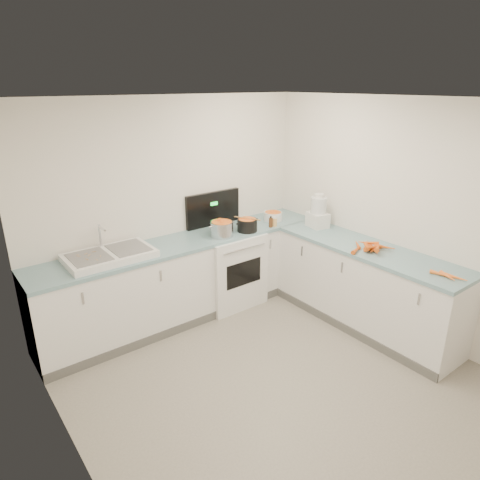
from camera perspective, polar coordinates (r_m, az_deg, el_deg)
floor at (r=4.15m, az=6.31°, el=-19.00°), size 3.50×4.00×0.00m
ceiling at (r=3.22m, az=8.10°, el=17.97°), size 3.50×4.00×0.00m
wall_back at (r=5.03m, az=-9.01°, el=4.25°), size 3.50×0.00×2.50m
wall_left at (r=2.70m, az=-21.21°, el=-11.73°), size 0.00×4.00×2.50m
wall_right at (r=4.82m, az=22.18°, el=2.27°), size 0.00×4.00×2.50m
counter_back at (r=5.06m, az=-6.88°, el=-5.01°), size 3.50×0.62×0.94m
counter_right at (r=5.01m, az=16.30°, el=-5.96°), size 0.62×2.20×0.94m
stove at (r=5.32m, az=-1.70°, el=-3.51°), size 0.76×0.65×1.36m
sink at (r=4.51m, az=-17.00°, el=-1.98°), size 0.86×0.52×0.31m
steel_pot at (r=4.94m, az=-2.44°, el=1.36°), size 0.32×0.32×0.20m
black_pot at (r=5.11m, az=0.97°, el=1.89°), size 0.29×0.29×0.17m
wooden_spoon at (r=5.08m, az=0.98°, el=2.90°), size 0.17×0.31×0.01m
mixing_bowl at (r=5.54m, az=4.41°, el=3.18°), size 0.29×0.29×0.11m
extract_bottle at (r=5.27m, az=4.12°, el=2.33°), size 0.05×0.05×0.12m
spice_jar at (r=5.31m, az=4.63°, el=2.38°), size 0.06×0.06×0.10m
food_processor at (r=5.32m, az=10.37°, el=3.58°), size 0.25×0.28×0.42m
carrot_pile at (r=4.73m, az=17.15°, el=-0.97°), size 0.48×0.45×0.09m
peeled_carrots at (r=4.35m, az=26.00°, el=-4.32°), size 0.13×0.32×0.04m
peelings at (r=4.44m, az=-19.61°, el=-2.12°), size 0.21×0.26×0.01m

